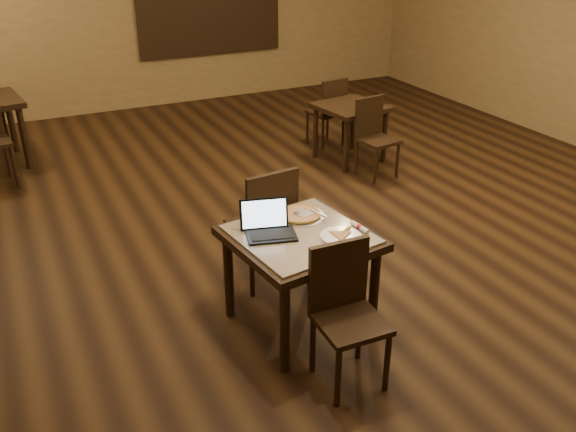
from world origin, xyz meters
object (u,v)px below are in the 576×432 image
chair_main_far (266,221)px  other_table_a_chair_near (374,133)px  pizza_pan (300,216)px  other_table_a (351,114)px  tiled_table (300,246)px  laptop (268,225)px  other_table_a_chair_far (330,109)px  chair_main_near (345,306)px

chair_main_far → other_table_a_chair_near: bearing=-148.1°
pizza_pan → other_table_a: pizza_pan is taller
other_table_a_chair_near → tiled_table: bearing=-141.3°
laptop → other_table_a_chair_far: laptop is taller
pizza_pan → other_table_a_chair_near: bearing=45.1°
tiled_table → other_table_a: (2.11, 2.76, -0.08)m
other_table_a → chair_main_near: bearing=-130.0°
chair_main_far → other_table_a_chair_far: (2.11, 2.68, -0.07)m
pizza_pan → other_table_a_chair_near: other_table_a_chair_near is taller
other_table_a_chair_near → laptop: bearing=-145.3°
chair_main_far → pizza_pan: bearing=100.8°
tiled_table → other_table_a: tiled_table is taller
other_table_a → other_table_a_chair_near: bearing=-99.2°
other_table_a_chair_far → chair_main_near: bearing=53.5°
other_table_a_chair_far → chair_main_far: bearing=43.7°
pizza_pan → other_table_a: bearing=51.7°
chair_main_near → chair_main_far: (0.01, 1.23, 0.05)m
tiled_table → other_table_a: 3.47m
chair_main_near → other_table_a_chair_far: 4.44m
laptop → other_table_a_chair_far: size_ratio=0.43×
tiled_table → chair_main_far: 0.62m
laptop → other_table_a: (2.31, 2.65, -0.24)m
other_table_a_chair_far → pizza_pan: bearing=48.7°
chair_main_far → other_table_a_chair_near: 2.64m
tiled_table → other_table_a_chair_near: 3.06m
chair_main_near → other_table_a_chair_near: 3.53m
chair_main_near → other_table_a_chair_far: size_ratio=1.04×
tiled_table → laptop: bearing=145.1°
other_table_a_chair_near → chair_main_far: bearing=-150.3°
pizza_pan → other_table_a_chair_far: other_table_a_chair_far is taller
other_table_a_chair_near → chair_main_near: bearing=-134.4°
chair_main_near → chair_main_far: 1.23m
tiled_table → laptop: size_ratio=2.65×
other_table_a → chair_main_far: bearing=-142.4°
tiled_table → chair_main_far: bearing=81.7°
chair_main_near → chair_main_far: bearing=92.1°
other_table_a_chair_far → tiled_table: bearing=49.2°
tiled_table → other_table_a: size_ratio=1.22×
tiled_table → chair_main_far: size_ratio=1.01×
other_table_a_chair_far → other_table_a: bearing=80.8°
chair_main_far → chair_main_near: bearing=83.9°
chair_main_near → laptop: laptop is taller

